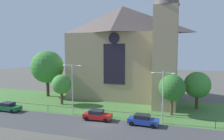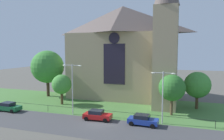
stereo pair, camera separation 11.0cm
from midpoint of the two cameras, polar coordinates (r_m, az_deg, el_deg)
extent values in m
plane|color=#56544C|center=(42.13, 1.65, -9.23)|extent=(160.00, 160.00, 0.00)
cube|color=#424244|center=(31.32, -4.82, -14.46)|extent=(120.00, 8.00, 0.01)
cube|color=#477538|center=(40.28, 0.83, -9.91)|extent=(120.00, 20.00, 0.01)
cube|color=tan|center=(49.45, 2.61, 1.17)|extent=(22.00, 12.00, 14.00)
pyramid|color=#594C47|center=(49.72, 2.66, 12.74)|extent=(22.00, 12.00, 6.00)
cube|color=black|center=(43.61, 0.47, 1.54)|extent=(4.40, 0.16, 8.00)
cylinder|color=black|center=(43.57, 0.48, 8.25)|extent=(2.20, 0.15, 2.20)
cube|color=tan|center=(39.67, 13.51, 2.89)|extent=(4.00, 4.00, 18.00)
cylinder|color=black|center=(35.55, -4.46, -10.17)|extent=(34.80, 0.05, 0.05)
cylinder|color=black|center=(45.15, -25.50, -8.04)|extent=(0.06, 0.07, 1.10)
cylinder|color=black|center=(39.76, -16.27, -9.51)|extent=(0.07, 0.07, 1.10)
cylinder|color=black|center=(35.70, -4.45, -11.02)|extent=(0.06, 0.07, 1.10)
cylinder|color=black|center=(33.47, 9.76, -12.21)|extent=(0.06, 0.07, 1.10)
cylinder|color=black|center=(33.41, 25.06, -12.68)|extent=(0.07, 0.07, 1.10)
cylinder|color=#4C3823|center=(42.78, 20.93, -7.59)|extent=(0.52, 0.52, 2.57)
sphere|color=#428C38|center=(42.22, 21.07, -3.58)|extent=(4.66, 4.66, 4.66)
cylinder|color=brown|center=(37.46, 15.02, -9.01)|extent=(0.42, 0.42, 2.86)
sphere|color=#2D6B28|center=(36.84, 15.13, -4.44)|extent=(4.27, 4.27, 4.27)
cylinder|color=#423021|center=(52.27, -16.27, -4.35)|extent=(0.68, 0.68, 3.97)
sphere|color=#387F33|center=(51.70, -16.41, 0.82)|extent=(7.29, 7.29, 7.29)
cylinder|color=#4C3823|center=(44.11, -12.89, -7.02)|extent=(0.50, 0.50, 2.51)
sphere|color=#428C38|center=(43.62, -12.96, -3.60)|extent=(3.75, 3.75, 3.75)
cylinder|color=#B2B2B7|center=(36.44, -10.24, -4.97)|extent=(0.16, 0.16, 8.27)
cylinder|color=#B2B2B7|center=(36.28, -11.32, 1.24)|extent=(1.40, 0.10, 0.10)
cylinder|color=#B2B2B7|center=(35.62, -9.36, 1.19)|extent=(1.40, 0.10, 0.10)
ellipsoid|color=white|center=(36.64, -12.27, 1.18)|extent=(0.57, 0.26, 0.20)
ellipsoid|color=white|center=(35.30, -8.35, 1.09)|extent=(0.57, 0.26, 0.20)
cylinder|color=#B2B2B7|center=(32.35, 12.86, -7.01)|extent=(0.16, 0.16, 7.51)
cylinder|color=#B2B2B7|center=(31.86, 11.74, -0.70)|extent=(1.40, 0.10, 0.10)
cylinder|color=#B2B2B7|center=(31.73, 14.25, -0.78)|extent=(1.40, 0.10, 0.10)
ellipsoid|color=white|center=(31.95, 10.49, -0.75)|extent=(0.57, 0.26, 0.20)
ellipsoid|color=white|center=(31.70, 15.51, -0.91)|extent=(0.57, 0.26, 0.20)
cube|color=#196033|center=(42.46, -25.14, -8.78)|extent=(4.24, 1.89, 0.70)
cube|color=black|center=(42.46, -25.37, -7.92)|extent=(2.03, 1.64, 0.55)
cylinder|color=black|center=(42.17, -22.81, -9.19)|extent=(0.64, 0.23, 0.64)
cylinder|color=black|center=(40.91, -24.53, -9.70)|extent=(0.64, 0.23, 0.64)
cylinder|color=black|center=(44.16, -25.67, -8.65)|extent=(0.64, 0.23, 0.64)
cube|color=#B21919|center=(34.01, -3.81, -11.75)|extent=(4.27, 1.97, 0.70)
cube|color=black|center=(33.90, -4.14, -10.71)|extent=(2.06, 1.68, 0.55)
cylinder|color=black|center=(34.47, -0.94, -12.01)|extent=(0.65, 0.25, 0.64)
cylinder|color=black|center=(32.83, -1.88, -12.91)|extent=(0.65, 0.25, 0.64)
cylinder|color=black|center=(35.40, -5.60, -11.57)|extent=(0.65, 0.25, 0.64)
cylinder|color=black|center=(33.81, -6.74, -12.40)|extent=(0.65, 0.25, 0.64)
cube|color=#1E3899|center=(32.07, 7.97, -12.86)|extent=(4.27, 1.97, 0.70)
cube|color=black|center=(31.92, 7.62, -11.77)|extent=(2.07, 1.68, 0.55)
cylinder|color=black|center=(32.74, 10.89, -13.06)|extent=(0.65, 0.25, 0.64)
cylinder|color=black|center=(31.06, 10.31, -14.08)|extent=(0.65, 0.25, 0.64)
cylinder|color=black|center=(33.32, 5.78, -12.66)|extent=(0.65, 0.25, 0.64)
cylinder|color=black|center=(31.67, 4.92, -13.62)|extent=(0.65, 0.25, 0.64)
camera|label=1|loc=(0.05, -90.08, -0.01)|focal=35.45mm
camera|label=2|loc=(0.05, 89.92, 0.01)|focal=35.45mm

